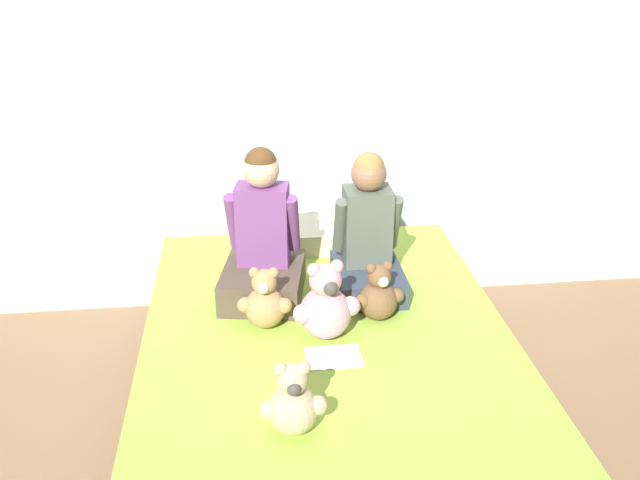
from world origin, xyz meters
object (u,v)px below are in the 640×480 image
teddy_bear_held_by_right_child (378,295)px  teddy_bear_held_by_left_child (265,302)px  bed (328,383)px  child_on_right (368,238)px  teddy_bear_at_foot_of_bed (293,403)px  child_on_left (263,245)px  sign_card (333,357)px  pillow_at_headboard (308,235)px  teddy_bear_between_children (326,306)px

teddy_bear_held_by_right_child → teddy_bear_held_by_left_child: bearing=168.8°
teddy_bear_held_by_left_child → teddy_bear_held_by_right_child: (0.46, 0.01, -0.00)m
bed → teddy_bear_held_by_right_child: bearing=23.4°
child_on_right → teddy_bear_at_foot_of_bed: bearing=-113.8°
child_on_left → sign_card: size_ratio=3.12×
child_on_left → teddy_bear_held_by_right_child: (0.46, -0.26, -0.13)m
child_on_right → teddy_bear_held_by_right_child: (0.00, -0.27, -0.13)m
teddy_bear_held_by_left_child → bed: bearing=-11.4°
child_on_left → pillow_at_headboard: 0.55m
teddy_bear_held_by_right_child → teddy_bear_at_foot_of_bed: (-0.40, -0.64, 0.00)m
bed → child_on_left: size_ratio=3.08×
teddy_bear_at_foot_of_bed → pillow_at_headboard: size_ratio=0.50×
child_on_left → teddy_bear_between_children: size_ratio=2.02×
teddy_bear_at_foot_of_bed → teddy_bear_held_by_right_child: bearing=56.6°
bed → pillow_at_headboard: 0.88m
teddy_bear_held_by_left_child → sign_card: bearing=-38.0°
bed → teddy_bear_between_children: teddy_bear_between_children is taller
child_on_right → teddy_bear_between_children: 0.45m
teddy_bear_between_children → pillow_at_headboard: 0.84m
teddy_bear_held_by_left_child → teddy_bear_at_foot_of_bed: (0.06, -0.64, -0.00)m
teddy_bear_between_children → teddy_bear_at_foot_of_bed: size_ratio=1.25×
teddy_bear_held_by_left_child → teddy_bear_at_foot_of_bed: bearing=-76.1°
child_on_left → teddy_bear_held_by_right_child: 0.54m
bed → teddy_bear_at_foot_of_bed: 0.67m
teddy_bear_held_by_right_child → pillow_at_headboard: size_ratio=0.49×
teddy_bear_between_children → sign_card: size_ratio=1.54×
teddy_bear_held_by_left_child → sign_card: 0.37m
child_on_left → teddy_bear_between_children: child_on_left is taller
teddy_bear_held_by_right_child → child_on_left: bearing=137.7°
child_on_right → teddy_bear_held_by_right_child: child_on_right is taller
child_on_left → teddy_bear_held_by_right_child: bearing=-20.0°
child_on_right → sign_card: child_on_right is taller
teddy_bear_at_foot_of_bed → sign_card: bearing=63.3°
child_on_left → teddy_bear_held_by_right_child: size_ratio=2.59×
child_on_right → sign_card: size_ratio=2.94×
teddy_bear_held_by_left_child → child_on_right: bearing=39.2°
sign_card → child_on_right: bearing=67.6°
child_on_left → pillow_at_headboard: size_ratio=1.26×
child_on_right → pillow_at_headboard: child_on_right is taller
pillow_at_headboard → child_on_left: bearing=-116.9°
child_on_left → pillow_at_headboard: bearing=73.2°
child_on_left → teddy_bear_between_children: (0.23, -0.37, -0.10)m
child_on_right → teddy_bear_held_by_right_child: size_ratio=2.44×
teddy_bear_held_by_right_child → teddy_bear_at_foot_of_bed: size_ratio=0.98×
teddy_bear_held_by_left_child → teddy_bear_at_foot_of_bed: size_ratio=1.01×
child_on_right → pillow_at_headboard: bearing=115.0°
teddy_bear_held_by_right_child → teddy_bear_between_children: bearing=-166.9°
sign_card → bed: bearing=89.8°
child_on_right → bed: bearing=-121.3°
teddy_bear_at_foot_of_bed → sign_card: teddy_bear_at_foot_of_bed is taller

